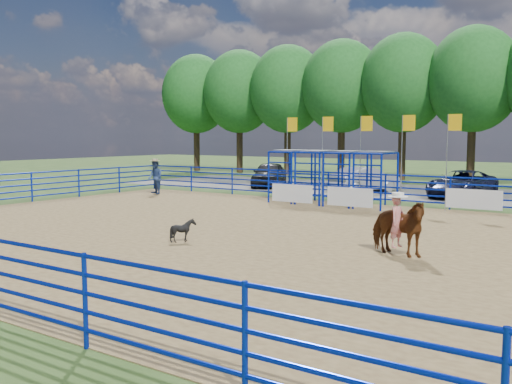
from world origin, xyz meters
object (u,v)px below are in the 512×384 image
horse_and_rider (397,224)px  spectator_cowboy (155,177)px  car_c (462,184)px  calf (183,230)px  car_b (364,180)px  car_a (269,174)px

horse_and_rider → spectator_cowboy: 19.10m
spectator_cowboy → car_c: 16.74m
horse_and_rider → spectator_cowboy: horse_and_rider is taller
horse_and_rider → calf: horse_and_rider is taller
car_b → car_a: bearing=21.9°
calf → spectator_cowboy: bearing=33.5°
calf → spectator_cowboy: spectator_cowboy is taller
calf → car_c: bearing=-25.3°
calf → car_b: size_ratio=0.16×
car_a → horse_and_rider: bearing=-72.5°
horse_and_rider → calf: size_ratio=3.36×
car_a → car_c: car_a is taller
horse_and_rider → spectator_cowboy: (-17.17, 8.38, 0.10)m
spectator_cowboy → car_a: 8.12m
horse_and_rider → car_c: size_ratio=0.47×
spectator_cowboy → car_b: bearing=39.4°
car_a → car_b: (6.62, -0.03, -0.06)m
horse_and_rider → car_b: horse_and_rider is taller
car_c → horse_and_rider: bearing=-74.5°
car_b → car_c: car_b is taller
car_b → calf: bearing=117.7°
spectator_cowboy → car_a: bearing=70.8°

